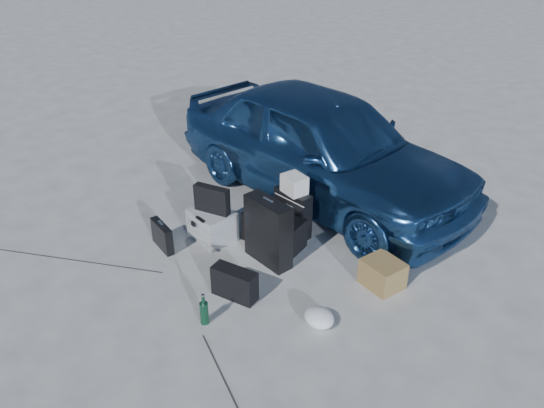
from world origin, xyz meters
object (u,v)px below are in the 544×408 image
(car, at_px, (321,145))
(duffel_bag, at_px, (274,230))
(briefcase, at_px, (162,236))
(suitcase_left, at_px, (268,232))
(cardboard_box, at_px, (383,274))
(green_bottle, at_px, (204,309))
(pelican_case, at_px, (212,225))
(suitcase_right, at_px, (293,213))

(car, xyz_separation_m, duffel_bag, (0.07, -1.27, -0.52))
(briefcase, height_order, suitcase_left, suitcase_left)
(duffel_bag, bearing_deg, suitcase_left, -66.96)
(cardboard_box, distance_m, green_bottle, 1.77)
(car, distance_m, cardboard_box, 2.01)
(pelican_case, bearing_deg, cardboard_box, 22.74)
(suitcase_left, distance_m, green_bottle, 1.13)
(cardboard_box, bearing_deg, car, 134.73)
(suitcase_right, bearing_deg, cardboard_box, -1.45)
(suitcase_left, height_order, cardboard_box, suitcase_left)
(suitcase_right, height_order, cardboard_box, suitcase_right)
(car, bearing_deg, cardboard_box, -119.45)
(car, distance_m, briefcase, 2.24)
(suitcase_left, relative_size, duffel_bag, 1.05)
(suitcase_right, bearing_deg, duffel_bag, -90.71)
(briefcase, height_order, duffel_bag, duffel_bag)
(suitcase_left, distance_m, cardboard_box, 1.21)
(duffel_bag, bearing_deg, suitcase_right, 75.86)
(car, distance_m, duffel_bag, 1.38)
(briefcase, relative_size, cardboard_box, 1.06)
(suitcase_right, bearing_deg, suitcase_left, -70.55)
(suitcase_left, bearing_deg, green_bottle, -71.43)
(suitcase_right, relative_size, green_bottle, 1.76)
(pelican_case, distance_m, suitcase_left, 0.78)
(pelican_case, distance_m, cardboard_box, 1.94)
(car, relative_size, cardboard_box, 11.02)
(duffel_bag, relative_size, cardboard_box, 1.86)
(briefcase, distance_m, suitcase_right, 1.45)
(duffel_bag, height_order, green_bottle, duffel_bag)
(suitcase_left, distance_m, duffel_bag, 0.38)
(green_bottle, bearing_deg, pelican_case, 123.11)
(suitcase_left, bearing_deg, suitcase_right, 112.01)
(car, distance_m, suitcase_right, 1.09)
(car, xyz_separation_m, suitcase_left, (0.19, -1.59, -0.33))
(briefcase, distance_m, green_bottle, 1.33)
(briefcase, relative_size, suitcase_right, 0.72)
(pelican_case, height_order, briefcase, pelican_case)
(pelican_case, xyz_separation_m, briefcase, (-0.35, -0.44, -0.02))
(car, height_order, briefcase, car)
(car, bearing_deg, pelican_case, 175.58)
(pelican_case, height_order, duffel_bag, same)
(pelican_case, height_order, suitcase_left, suitcase_left)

